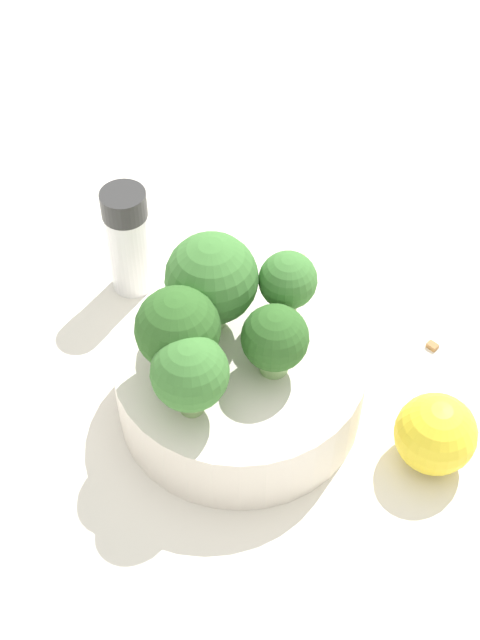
% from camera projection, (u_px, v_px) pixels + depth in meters
% --- Properties ---
extents(ground_plane, '(3.00, 3.00, 0.00)m').
position_uv_depth(ground_plane, '(240.00, 405.00, 0.56)').
color(ground_plane, silver).
extents(bowl, '(0.15, 0.15, 0.05)m').
position_uv_depth(bowl, '(240.00, 382.00, 0.54)').
color(bowl, silver).
rests_on(bowl, ground_plane).
extents(broccoli_floret_0, '(0.05, 0.05, 0.06)m').
position_uv_depth(broccoli_floret_0, '(178.00, 331.00, 0.49)').
color(broccoli_floret_0, '#7A9E5B').
rests_on(broccoli_floret_0, bowl).
extents(broccoli_floret_1, '(0.05, 0.05, 0.07)m').
position_uv_depth(broccoli_floret_1, '(212.00, 280.00, 0.51)').
color(broccoli_floret_1, '#84AD66').
rests_on(broccoli_floret_1, bowl).
extents(broccoli_floret_2, '(0.04, 0.04, 0.05)m').
position_uv_depth(broccoli_floret_2, '(277.00, 335.00, 0.50)').
color(broccoli_floret_2, '#84AD66').
rests_on(broccoli_floret_2, bowl).
extents(broccoli_floret_3, '(0.04, 0.04, 0.05)m').
position_uv_depth(broccoli_floret_3, '(190.00, 374.00, 0.48)').
color(broccoli_floret_3, '#7A9E5B').
rests_on(broccoli_floret_3, bowl).
extents(broccoli_floret_4, '(0.03, 0.03, 0.05)m').
position_uv_depth(broccoli_floret_4, '(288.00, 283.00, 0.52)').
color(broccoli_floret_4, '#84AD66').
rests_on(broccoli_floret_4, bowl).
extents(pepper_shaker, '(0.03, 0.03, 0.08)m').
position_uv_depth(pepper_shaker, '(128.00, 240.00, 0.60)').
color(pepper_shaker, silver).
rests_on(pepper_shaker, ground_plane).
extents(lemon_wedge, '(0.05, 0.05, 0.05)m').
position_uv_depth(lemon_wedge, '(436.00, 434.00, 0.52)').
color(lemon_wedge, yellow).
rests_on(lemon_wedge, ground_plane).
extents(almond_crumb_0, '(0.01, 0.01, 0.01)m').
position_uv_depth(almond_crumb_0, '(302.00, 256.00, 0.65)').
color(almond_crumb_0, tan).
rests_on(almond_crumb_0, ground_plane).
extents(almond_crumb_1, '(0.01, 0.01, 0.01)m').
position_uv_depth(almond_crumb_1, '(433.00, 344.00, 0.59)').
color(almond_crumb_1, olive).
rests_on(almond_crumb_1, ground_plane).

